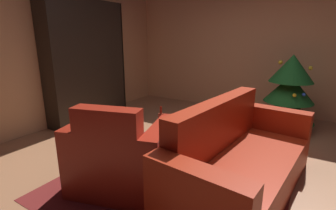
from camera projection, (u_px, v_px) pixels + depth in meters
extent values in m
plane|color=#9F6947|center=(207.00, 166.00, 3.00)|extent=(6.81, 6.81, 0.00)
cube|color=tan|center=(263.00, 51.00, 4.92)|extent=(5.80, 0.06, 2.50)
cube|color=tan|center=(50.00, 53.00, 4.12)|extent=(0.06, 5.52, 2.50)
cube|color=maroon|center=(177.00, 177.00, 2.75)|extent=(2.25, 2.35, 0.01)
cube|color=black|center=(93.00, 63.00, 4.41)|extent=(0.03, 1.60, 2.14)
cube|color=black|center=(117.00, 59.00, 5.14)|extent=(0.37, 0.02, 2.14)
cube|color=black|center=(47.00, 66.00, 3.85)|extent=(0.37, 0.03, 2.14)
cube|color=black|center=(91.00, 117.00, 4.78)|extent=(0.34, 1.55, 0.03)
cube|color=black|center=(90.00, 100.00, 4.68)|extent=(0.34, 1.55, 0.03)
cube|color=black|center=(88.00, 81.00, 4.59)|extent=(0.34, 1.55, 0.02)
cube|color=black|center=(87.00, 62.00, 4.50)|extent=(0.34, 1.55, 0.02)
cube|color=black|center=(85.00, 42.00, 4.40)|extent=(0.34, 1.55, 0.02)
cube|color=black|center=(83.00, 21.00, 4.31)|extent=(0.34, 1.55, 0.02)
cube|color=black|center=(81.00, 0.00, 4.22)|extent=(0.34, 1.55, 0.03)
cube|color=black|center=(84.00, 84.00, 4.67)|extent=(0.05, 0.90, 0.57)
cube|color=black|center=(84.00, 84.00, 4.66)|extent=(0.03, 0.93, 0.60)
cube|color=gold|center=(115.00, 103.00, 5.38)|extent=(0.21, 0.03, 0.20)
cube|color=orange|center=(114.00, 102.00, 5.31)|extent=(0.26, 0.04, 0.29)
cube|color=navy|center=(111.00, 103.00, 5.30)|extent=(0.20, 0.04, 0.23)
cube|color=purple|center=(110.00, 104.00, 5.27)|extent=(0.19, 0.04, 0.21)
cube|color=orange|center=(108.00, 104.00, 5.23)|extent=(0.19, 0.03, 0.26)
cube|color=teal|center=(111.00, 52.00, 5.09)|extent=(0.17, 0.04, 0.27)
cube|color=#813D93|center=(110.00, 53.00, 5.03)|extent=(0.25, 0.04, 0.25)
cube|color=#B22832|center=(107.00, 52.00, 5.00)|extent=(0.18, 0.05, 0.28)
cube|color=gold|center=(106.00, 54.00, 4.97)|extent=(0.20, 0.04, 0.19)
cube|color=orange|center=(105.00, 52.00, 4.91)|extent=(0.25, 0.04, 0.28)
cube|color=#1A4692|center=(104.00, 54.00, 4.88)|extent=(0.27, 0.04, 0.21)
cube|color=red|center=(102.00, 54.00, 4.87)|extent=(0.21, 0.03, 0.21)
cube|color=gold|center=(111.00, 33.00, 4.97)|extent=(0.26, 0.04, 0.29)
cube|color=#4C3D34|center=(109.00, 34.00, 4.96)|extent=(0.19, 0.03, 0.28)
cube|color=#9A4D96|center=(108.00, 34.00, 4.92)|extent=(0.22, 0.04, 0.28)
cube|color=orange|center=(106.00, 34.00, 4.88)|extent=(0.21, 0.04, 0.27)
cube|color=navy|center=(105.00, 34.00, 4.83)|extent=(0.27, 0.03, 0.29)
cube|color=orange|center=(103.00, 35.00, 4.81)|extent=(0.23, 0.05, 0.23)
cube|color=#BFAE8F|center=(100.00, 34.00, 4.77)|extent=(0.21, 0.05, 0.25)
cube|color=#BAA995|center=(110.00, 17.00, 4.93)|extent=(0.20, 0.03, 0.23)
cube|color=#126993|center=(108.00, 15.00, 4.90)|extent=(0.17, 0.03, 0.28)
cube|color=#1B3F97|center=(108.00, 16.00, 4.85)|extent=(0.25, 0.03, 0.26)
cube|color=#157091|center=(107.00, 14.00, 4.82)|extent=(0.23, 0.04, 0.30)
cube|color=#3D844B|center=(105.00, 14.00, 4.77)|extent=(0.26, 0.04, 0.30)
cube|color=#398A41|center=(102.00, 15.00, 4.76)|extent=(0.18, 0.03, 0.29)
cube|color=gold|center=(102.00, 15.00, 4.71)|extent=(0.26, 0.03, 0.25)
cube|color=#0E6985|center=(99.00, 16.00, 4.70)|extent=(0.18, 0.05, 0.20)
cube|color=maroon|center=(125.00, 167.00, 2.55)|extent=(0.81, 0.91, 0.42)
cube|color=maroon|center=(108.00, 136.00, 2.15)|extent=(0.63, 0.34, 0.51)
cube|color=maroon|center=(161.00, 159.00, 2.42)|extent=(0.39, 0.79, 0.70)
cube|color=maroon|center=(90.00, 150.00, 2.61)|extent=(0.39, 0.79, 0.70)
ellipsoid|color=#A27E67|center=(125.00, 137.00, 2.55)|extent=(0.32, 0.25, 0.18)
sphere|color=#A27E67|center=(130.00, 128.00, 2.65)|extent=(0.13, 0.13, 0.13)
cube|color=#9A220D|center=(244.00, 174.00, 2.46)|extent=(1.00, 1.72, 0.38)
cube|color=#9A220D|center=(217.00, 125.00, 2.53)|extent=(0.36, 1.65, 0.52)
cube|color=#9A220D|center=(272.00, 133.00, 3.11)|extent=(0.83, 0.28, 0.67)
cylinder|color=black|center=(190.00, 157.00, 2.74)|extent=(0.04, 0.04, 0.45)
cylinder|color=black|center=(175.00, 146.00, 3.01)|extent=(0.04, 0.04, 0.45)
cylinder|color=black|center=(163.00, 156.00, 2.76)|extent=(0.04, 0.04, 0.45)
cylinder|color=silver|center=(177.00, 134.00, 2.78)|extent=(0.65, 0.65, 0.02)
cube|color=#BD3A1D|center=(173.00, 131.00, 2.79)|extent=(0.23, 0.14, 0.02)
cube|color=gray|center=(172.00, 129.00, 2.78)|extent=(0.16, 0.17, 0.02)
cube|color=#BF3C1C|center=(173.00, 128.00, 2.77)|extent=(0.20, 0.13, 0.03)
cube|color=#397940|center=(173.00, 126.00, 2.77)|extent=(0.21, 0.12, 0.02)
cylinder|color=maroon|center=(161.00, 124.00, 2.72)|extent=(0.06, 0.06, 0.23)
cylinder|color=maroon|center=(161.00, 110.00, 2.68)|extent=(0.03, 0.03, 0.08)
cylinder|color=brown|center=(285.00, 125.00, 4.19)|extent=(0.08, 0.08, 0.15)
cone|color=#195620|center=(287.00, 108.00, 4.11)|extent=(0.86, 0.86, 0.44)
cone|color=#195620|center=(290.00, 89.00, 4.02)|extent=(0.77, 0.77, 0.44)
cone|color=#195620|center=(292.00, 68.00, 3.94)|extent=(0.68, 0.68, 0.44)
sphere|color=yellow|center=(311.00, 68.00, 3.90)|extent=(0.06, 0.06, 0.06)
sphere|color=blue|center=(304.00, 95.00, 3.74)|extent=(0.05, 0.05, 0.05)
sphere|color=yellow|center=(281.00, 62.00, 4.17)|extent=(0.07, 0.07, 0.07)
sphere|color=red|center=(298.00, 112.00, 4.33)|extent=(0.07, 0.07, 0.07)
sphere|color=yellow|center=(294.00, 95.00, 3.74)|extent=(0.06, 0.06, 0.06)
sphere|color=yellow|center=(267.00, 108.00, 4.07)|extent=(0.06, 0.06, 0.06)
sphere|color=red|center=(299.00, 90.00, 4.21)|extent=(0.07, 0.07, 0.07)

